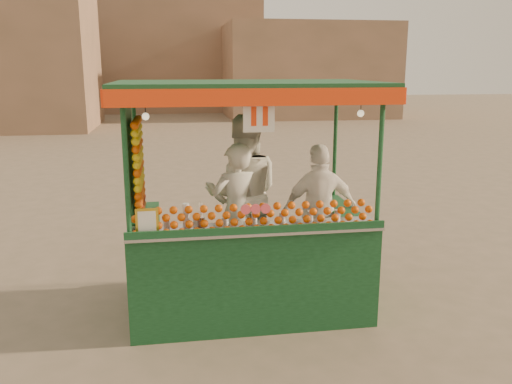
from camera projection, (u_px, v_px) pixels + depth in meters
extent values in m
plane|color=brown|center=(231.00, 306.00, 6.18)|extent=(90.00, 90.00, 0.00)
cube|color=#946C54|center=(307.00, 71.00, 29.75)|extent=(9.00, 6.00, 5.00)
cube|color=#946C54|center=(146.00, 54.00, 33.91)|extent=(14.00, 7.00, 7.00)
cube|color=#103A19|center=(247.00, 292.00, 6.22)|extent=(2.58, 1.59, 0.30)
cylinder|color=black|center=(170.00, 294.00, 6.07)|extent=(0.36, 0.10, 0.36)
cylinder|color=black|center=(321.00, 284.00, 6.35)|extent=(0.36, 0.10, 0.36)
cube|color=#103A19|center=(256.00, 268.00, 5.47)|extent=(2.58, 0.30, 0.79)
cube|color=#103A19|center=(146.00, 250.00, 6.01)|extent=(0.30, 1.29, 0.79)
cube|color=#103A19|center=(340.00, 240.00, 6.36)|extent=(0.30, 1.29, 0.79)
cube|color=#B2B2B7|center=(256.00, 229.00, 5.41)|extent=(2.58, 0.46, 0.03)
cylinder|color=#103A19|center=(126.00, 169.00, 4.94)|extent=(0.05, 0.05, 1.39)
cylinder|color=#103A19|center=(380.00, 162.00, 5.32)|extent=(0.05, 0.05, 1.39)
cylinder|color=#103A19|center=(136.00, 146.00, 6.37)|extent=(0.05, 0.05, 1.39)
cylinder|color=#103A19|center=(335.00, 142.00, 6.75)|extent=(0.05, 0.05, 1.39)
cube|color=#103A19|center=(246.00, 85.00, 5.67)|extent=(2.77, 1.78, 0.08)
cube|color=#F2390D|center=(260.00, 97.00, 4.83)|extent=(2.77, 0.04, 0.16)
cube|color=#F2390D|center=(236.00, 89.00, 6.55)|extent=(2.77, 0.04, 0.16)
cube|color=#F2390D|center=(113.00, 94.00, 5.48)|extent=(0.04, 1.78, 0.16)
cube|color=#F2390D|center=(370.00, 92.00, 5.90)|extent=(0.04, 1.78, 0.16)
cylinder|color=#FF4D5C|center=(256.00, 209.00, 5.22)|extent=(0.10, 0.02, 0.10)
cube|color=gold|center=(147.00, 222.00, 5.08)|extent=(0.22, 0.02, 0.28)
cube|color=white|center=(259.00, 116.00, 4.95)|extent=(0.30, 0.01, 0.30)
sphere|color=#FFE5B2|center=(146.00, 116.00, 4.92)|extent=(0.07, 0.07, 0.07)
sphere|color=#FFE5B2|center=(361.00, 113.00, 5.24)|extent=(0.07, 0.07, 0.07)
imported|color=beige|center=(236.00, 213.00, 6.03)|extent=(0.66, 0.53, 1.60)
imported|color=silver|center=(243.00, 194.00, 6.28)|extent=(0.98, 0.80, 1.88)
imported|color=white|center=(320.00, 211.00, 6.19)|extent=(0.94, 0.44, 1.56)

